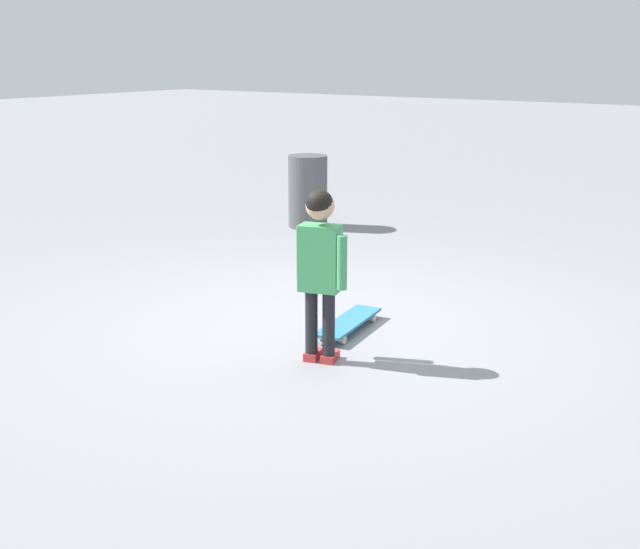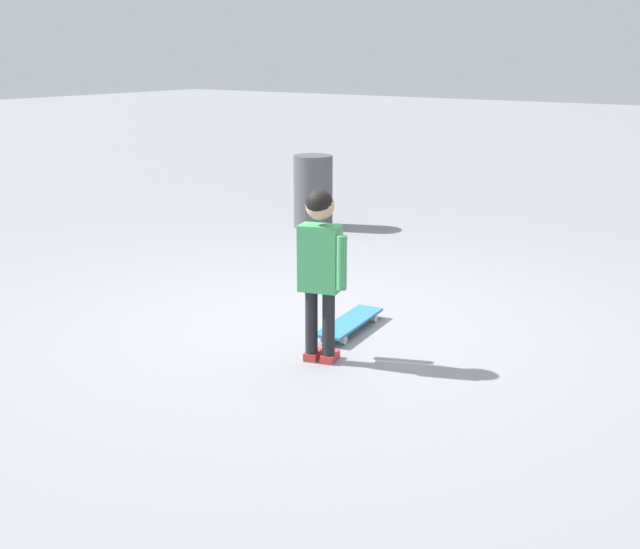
{
  "view_description": "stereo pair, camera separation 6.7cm",
  "coord_description": "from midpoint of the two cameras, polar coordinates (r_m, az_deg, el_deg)",
  "views": [
    {
      "loc": [
        -3.09,
        4.45,
        1.84
      ],
      "look_at": [
        -0.42,
        0.57,
        0.55
      ],
      "focal_mm": 46.17,
      "sensor_mm": 36.0,
      "label": 1
    },
    {
      "loc": [
        -3.14,
        4.41,
        1.84
      ],
      "look_at": [
        -0.42,
        0.57,
        0.55
      ],
      "focal_mm": 46.17,
      "sensor_mm": 36.0,
      "label": 2
    }
  ],
  "objects": [
    {
      "name": "ground_plane",
      "position": [
        5.72,
        0.17,
        -3.44
      ],
      "size": [
        50.0,
        50.0,
        0.0
      ],
      "primitive_type": "plane",
      "color": "gray"
    },
    {
      "name": "child_person",
      "position": [
        4.85,
        0.4,
        1.22
      ],
      "size": [
        0.4,
        0.23,
        1.06
      ],
      "color": "black",
      "rests_on": "ground"
    },
    {
      "name": "skateboard",
      "position": [
        5.56,
        2.41,
        -3.34
      ],
      "size": [
        0.29,
        0.74,
        0.07
      ],
      "color": "teal",
      "rests_on": "ground"
    },
    {
      "name": "trash_bin",
      "position": [
        8.78,
        -0.26,
        5.78
      ],
      "size": [
        0.41,
        0.41,
        0.76
      ],
      "primitive_type": "cylinder",
      "color": "#4C4C51",
      "rests_on": "ground"
    }
  ]
}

